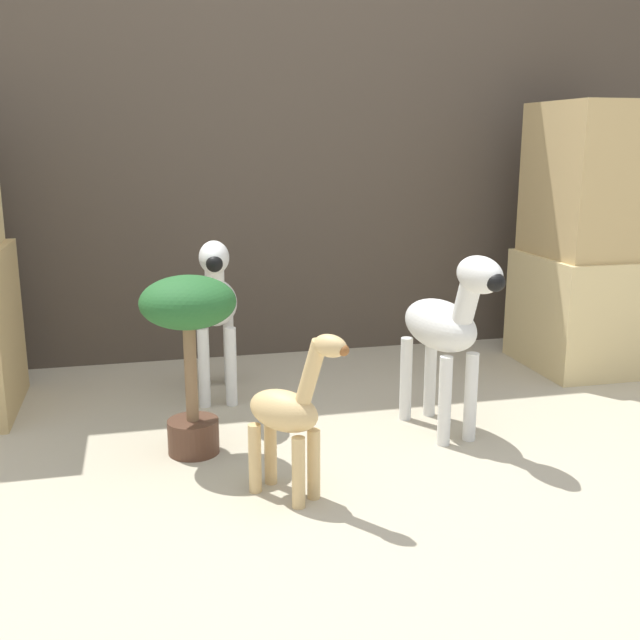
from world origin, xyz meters
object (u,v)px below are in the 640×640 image
at_px(zebra_right, 447,325).
at_px(potted_palm_front, 189,327).
at_px(giraffe_figurine, 289,415).
at_px(zebra_left, 215,302).

relative_size(zebra_right, potted_palm_front, 1.11).
distance_m(zebra_right, potted_palm_front, 0.86).
height_order(zebra_right, giraffe_figurine, zebra_right).
bearing_deg(potted_palm_front, zebra_left, 75.40).
height_order(zebra_left, potted_palm_front, zebra_left).
xyz_separation_m(zebra_right, potted_palm_front, (-0.86, 0.04, 0.03)).
height_order(giraffe_figurine, potted_palm_front, potted_palm_front).
height_order(zebra_left, giraffe_figurine, zebra_left).
distance_m(giraffe_figurine, potted_palm_front, 0.49).
relative_size(zebra_left, potted_palm_front, 1.11).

